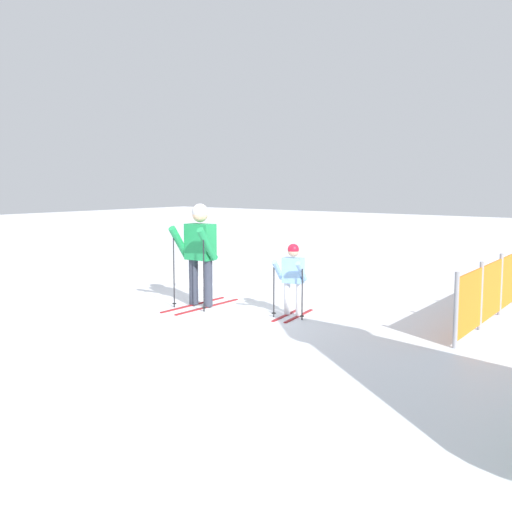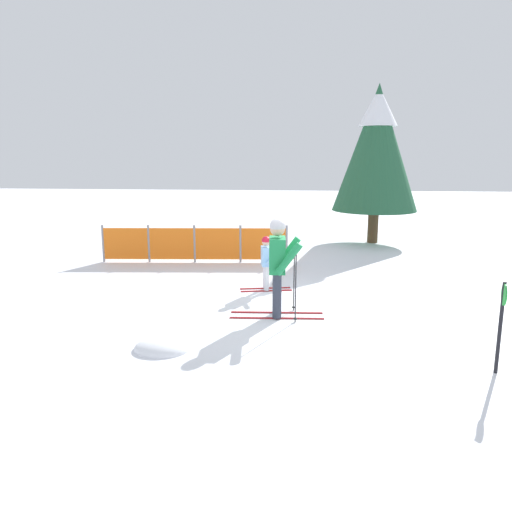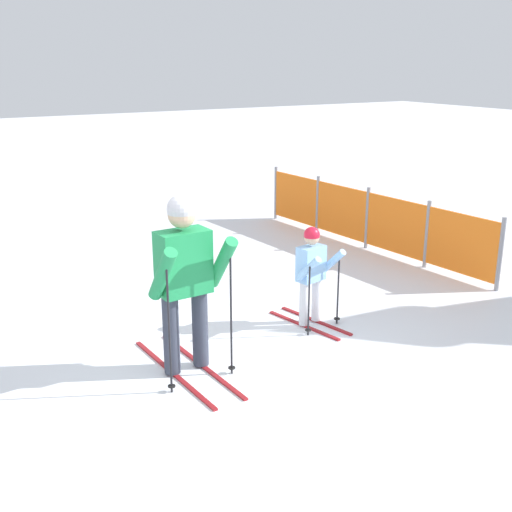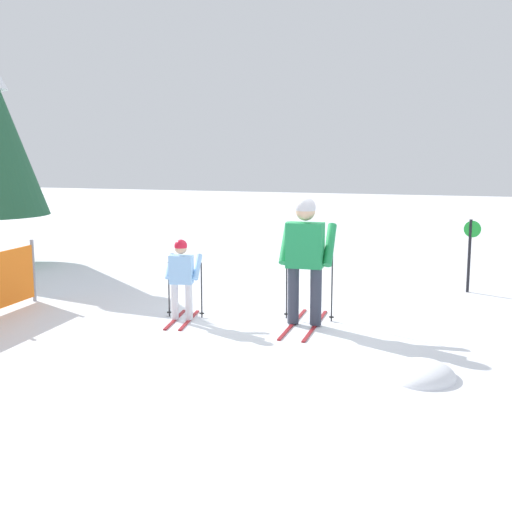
% 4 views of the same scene
% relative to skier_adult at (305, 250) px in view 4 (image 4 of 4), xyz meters
% --- Properties ---
extents(ground_plane, '(60.00, 60.00, 0.00)m').
position_rel_skier_adult_xyz_m(ground_plane, '(0.27, 0.27, -1.04)').
color(ground_plane, white).
extents(skier_adult, '(1.67, 0.75, 1.75)m').
position_rel_skier_adult_xyz_m(skier_adult, '(0.00, 0.00, 0.00)').
color(skier_adult, maroon).
rests_on(skier_adult, ground_plane).
extents(skier_child, '(1.11, 0.55, 1.15)m').
position_rel_skier_adult_xyz_m(skier_child, '(-0.33, 1.69, -0.37)').
color(skier_child, maroon).
rests_on(skier_child, ground_plane).
extents(trail_marker, '(0.07, 0.28, 1.24)m').
position_rel_skier_adult_xyz_m(trail_marker, '(2.97, -2.07, -0.26)').
color(trail_marker, black).
rests_on(trail_marker, ground_plane).
extents(snow_mound, '(0.83, 0.71, 0.33)m').
position_rel_skier_adult_xyz_m(snow_mound, '(-1.62, -1.70, -1.04)').
color(snow_mound, white).
rests_on(snow_mound, ground_plane).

